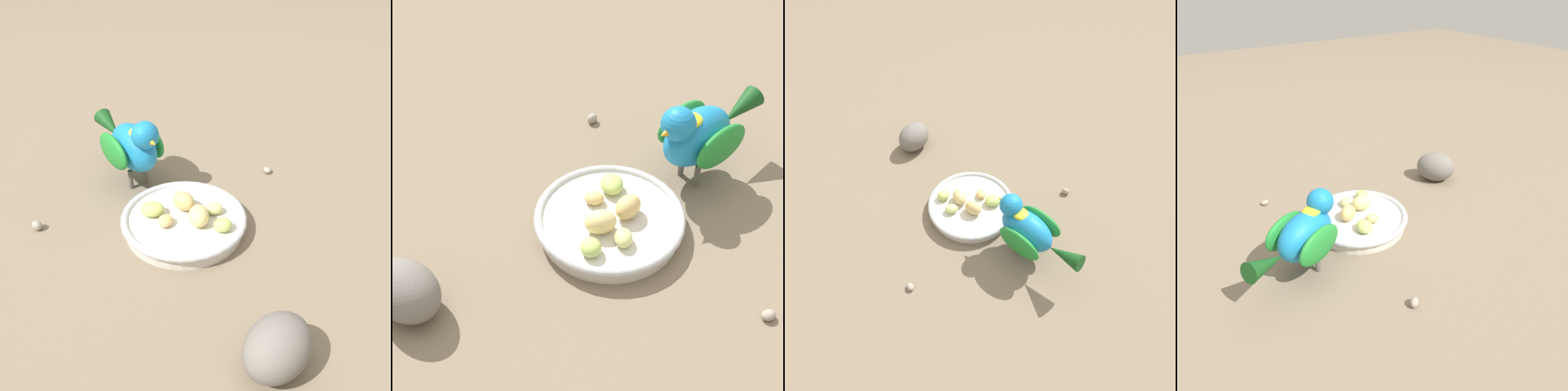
% 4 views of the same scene
% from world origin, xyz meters
% --- Properties ---
extents(ground_plane, '(4.00, 4.00, 0.00)m').
position_xyz_m(ground_plane, '(0.00, 0.00, 0.00)').
color(ground_plane, '#756651').
extents(feeding_bowl, '(0.19, 0.19, 0.03)m').
position_xyz_m(feeding_bowl, '(0.02, 0.01, 0.01)').
color(feeding_bowl, beige).
rests_on(feeding_bowl, ground_plane).
extents(apple_piece_0, '(0.03, 0.04, 0.03)m').
position_xyz_m(apple_piece_0, '(0.04, -0.01, 0.04)').
color(apple_piece_0, '#E5C67F').
rests_on(apple_piece_0, feeding_bowl).
extents(apple_piece_1, '(0.04, 0.04, 0.02)m').
position_xyz_m(apple_piece_1, '(-0.03, 0.03, 0.03)').
color(apple_piece_1, '#B2CC66').
rests_on(apple_piece_1, feeding_bowl).
extents(apple_piece_2, '(0.03, 0.03, 0.02)m').
position_xyz_m(apple_piece_2, '(0.06, 0.01, 0.03)').
color(apple_piece_2, '#C6D17A').
rests_on(apple_piece_2, feeding_bowl).
extents(apple_piece_3, '(0.04, 0.05, 0.03)m').
position_xyz_m(apple_piece_3, '(0.02, 0.03, 0.04)').
color(apple_piece_3, tan).
rests_on(apple_piece_3, feeding_bowl).
extents(apple_piece_4, '(0.03, 0.03, 0.02)m').
position_xyz_m(apple_piece_4, '(-0.01, 0.00, 0.03)').
color(apple_piece_4, tan).
rests_on(apple_piece_4, feeding_bowl).
extents(apple_piece_5, '(0.03, 0.03, 0.02)m').
position_xyz_m(apple_piece_5, '(0.07, -0.03, 0.03)').
color(apple_piece_5, '#B2CC66').
rests_on(apple_piece_5, feeding_bowl).
extents(parrot, '(0.12, 0.19, 0.14)m').
position_xyz_m(parrot, '(-0.04, 0.15, 0.08)').
color(parrot, '#59544C').
rests_on(parrot, ground_plane).
extents(rock_large, '(0.11, 0.11, 0.07)m').
position_xyz_m(rock_large, '(0.08, -0.24, 0.03)').
color(rock_large, slate).
rests_on(rock_large, ground_plane).
extents(pebble_0, '(0.02, 0.02, 0.01)m').
position_xyz_m(pebble_0, '(0.19, 0.14, 0.01)').
color(pebble_0, gray).
rests_on(pebble_0, ground_plane).
extents(pebble_1, '(0.02, 0.02, 0.02)m').
position_xyz_m(pebble_1, '(-0.20, 0.05, 0.01)').
color(pebble_1, gray).
rests_on(pebble_1, ground_plane).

